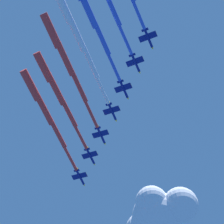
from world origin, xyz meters
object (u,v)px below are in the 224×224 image
jet_starboard_inner (65,58)px  jet_starboard_mid (88,11)px  jet_lead (44,110)px  jet_port_mid (77,35)px  jet_port_inner (56,91)px

jet_starboard_inner → jet_starboard_mid: jet_starboard_inner is taller
jet_starboard_inner → jet_starboard_mid: 23.37m
jet_lead → jet_port_mid: (33.59, -18.69, -0.72)m
jet_lead → jet_starboard_mid: size_ratio=1.02×
jet_port_inner → jet_port_mid: bearing=-32.5°
jet_port_mid → jet_starboard_mid: (10.37, -5.05, -2.29)m
jet_lead → jet_port_mid: 38.45m
jet_port_mid → jet_starboard_mid: jet_port_mid is taller
jet_starboard_inner → jet_starboard_mid: size_ratio=1.05×
jet_port_inner → jet_lead: bearing=159.4°
jet_lead → jet_port_mid: jet_lead is taller
jet_port_inner → jet_starboard_mid: bearing=-30.6°
jet_starboard_inner → jet_port_inner: bearing=142.8°
jet_starboard_inner → jet_starboard_mid: bearing=-26.1°
jet_starboard_mid → jet_port_inner: bearing=149.4°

